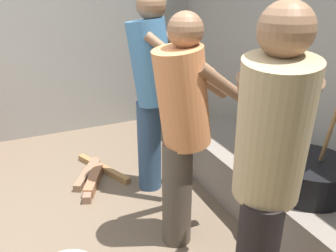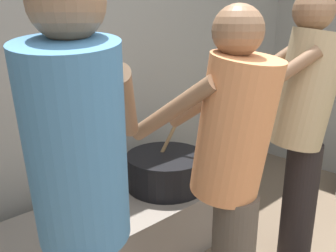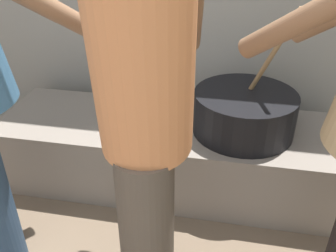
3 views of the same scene
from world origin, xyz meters
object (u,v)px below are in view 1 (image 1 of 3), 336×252
object	(u,v)px
cook_in_blue_shirt	(152,84)
cook_in_orange_shirt	(183,124)
cooking_pot_main	(308,175)
cook_in_tan_shirt	(268,168)

from	to	relation	value
cook_in_blue_shirt	cook_in_orange_shirt	world-z (taller)	cook_in_blue_shirt
cooking_pot_main	cook_in_orange_shirt	bearing A→B (deg)	-113.40
cook_in_orange_shirt	cook_in_tan_shirt	distance (m)	0.73
cooking_pot_main	cook_in_orange_shirt	distance (m)	0.92
cook_in_blue_shirt	cook_in_tan_shirt	xyz separation A→B (m)	(1.41, -0.02, -0.01)
cooking_pot_main	cook_in_blue_shirt	size ratio (longest dim) A/B	0.41
cook_in_blue_shirt	cook_in_tan_shirt	bearing A→B (deg)	-0.80
cook_in_blue_shirt	cook_in_orange_shirt	xyz separation A→B (m)	(0.69, -0.07, -0.06)
cooking_pot_main	cook_in_blue_shirt	xyz separation A→B (m)	(-1.02, -0.70, 0.44)
cooking_pot_main	cook_in_tan_shirt	bearing A→B (deg)	-61.61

